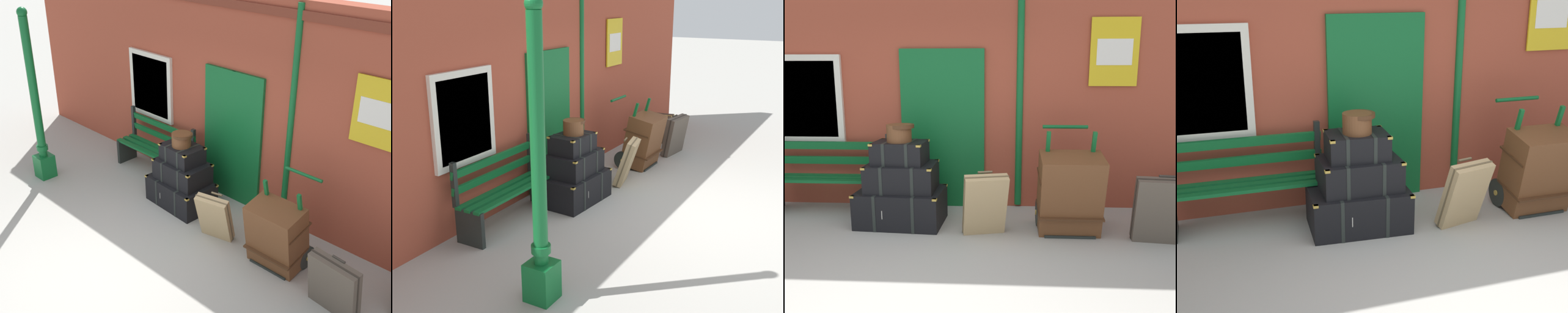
{
  "view_description": "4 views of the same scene",
  "coord_description": "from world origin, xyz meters",
  "views": [
    {
      "loc": [
        4.4,
        -2.94,
        4.18
      ],
      "look_at": [
        -0.24,
        1.81,
        0.88
      ],
      "focal_mm": 45.84,
      "sensor_mm": 36.0,
      "label": 1
    },
    {
      "loc": [
        -6.44,
        -1.85,
        2.86
      ],
      "look_at": [
        -0.23,
        1.66,
        0.62
      ],
      "focal_mm": 47.13,
      "sensor_mm": 36.0,
      "label": 2
    },
    {
      "loc": [
        0.71,
        -2.8,
        1.77
      ],
      "look_at": [
        0.48,
        1.63,
        0.86
      ],
      "focal_mm": 36.58,
      "sensor_mm": 36.0,
      "label": 3
    },
    {
      "loc": [
        -1.86,
        -3.0,
        2.43
      ],
      "look_at": [
        -0.36,
        1.62,
        0.79
      ],
      "focal_mm": 48.15,
      "sensor_mm": 36.0,
      "label": 4
    }
  ],
  "objects": [
    {
      "name": "suitcase_olive",
      "position": [
        0.54,
        1.39,
        0.37
      ],
      "size": [
        0.54,
        0.45,
        0.74
      ],
      "color": "tan",
      "rests_on": "ground"
    },
    {
      "name": "brick_facade",
      "position": [
        -0.01,
        2.6,
        1.6
      ],
      "size": [
        10.4,
        0.35,
        3.2
      ],
      "color": "#9E422D",
      "rests_on": "ground"
    },
    {
      "name": "porters_trolley",
      "position": [
        1.48,
        1.69,
        0.27
      ],
      "size": [
        0.71,
        0.68,
        1.18
      ],
      "color": "black",
      "rests_on": "ground"
    },
    {
      "name": "steamer_trunk_base",
      "position": [
        -0.48,
        1.73,
        0.21
      ],
      "size": [
        1.05,
        0.71,
        0.43
      ],
      "color": "black",
      "rests_on": "ground"
    },
    {
      "name": "ground_plane",
      "position": [
        0.0,
        0.0,
        0.0
      ],
      "size": [
        60.0,
        60.0,
        0.0
      ],
      "primitive_type": "plane",
      "color": "#A3A099"
    },
    {
      "name": "steamer_trunk_top",
      "position": [
        -0.48,
        1.77,
        0.87
      ],
      "size": [
        0.64,
        0.49,
        0.27
      ],
      "color": "black",
      "rests_on": "steamer_trunk_middle"
    },
    {
      "name": "steamer_trunk_middle",
      "position": [
        -0.46,
        1.75,
        0.58
      ],
      "size": [
        0.82,
        0.56,
        0.33
      ],
      "color": "black",
      "rests_on": "steamer_trunk_base"
    },
    {
      "name": "platform_bench",
      "position": [
        -1.53,
        2.16,
        0.44
      ],
      "size": [
        1.6,
        0.43,
        1.01
      ],
      "color": "#0F5B28",
      "rests_on": "ground"
    },
    {
      "name": "lamp_post",
      "position": [
        -2.82,
        0.71,
        1.09
      ],
      "size": [
        0.28,
        0.28,
        2.88
      ],
      "color": "#0F5B28",
      "rests_on": "ground"
    },
    {
      "name": "round_hatbox",
      "position": [
        -0.48,
        1.75,
        1.12
      ],
      "size": [
        0.32,
        0.31,
        0.21
      ],
      "color": "brown",
      "rests_on": "steamer_trunk_top"
    },
    {
      "name": "suitcase_brown",
      "position": [
        2.45,
        1.29,
        0.36
      ],
      "size": [
        0.64,
        0.34,
        0.75
      ],
      "color": "#51473D",
      "rests_on": "ground"
    },
    {
      "name": "large_brown_trunk",
      "position": [
        1.48,
        1.51,
        0.47
      ],
      "size": [
        0.7,
        0.59,
        0.95
      ],
      "color": "brown",
      "rests_on": "ground"
    }
  ]
}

